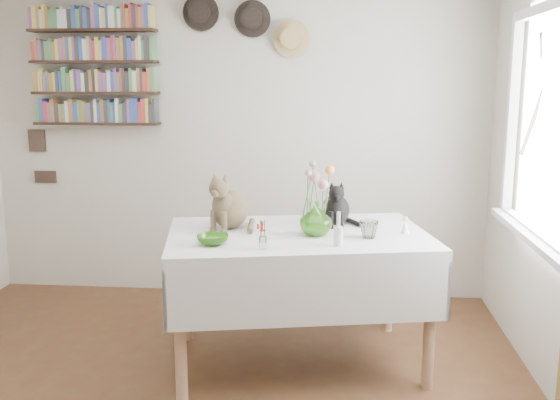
# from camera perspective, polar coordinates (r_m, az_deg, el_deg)

# --- Properties ---
(room) EXTENTS (4.08, 4.58, 2.58)m
(room) POSITION_cam_1_polar(r_m,az_deg,el_deg) (2.86, -11.39, 0.86)
(room) COLOR brown
(room) RESTS_ON ground
(window) EXTENTS (0.12, 1.52, 1.32)m
(window) POSITION_cam_1_polar(r_m,az_deg,el_deg) (3.69, 23.47, 4.70)
(window) COLOR white
(window) RESTS_ON room
(dining_table) EXTENTS (1.72, 1.28, 0.83)m
(dining_table) POSITION_cam_1_polar(r_m,az_deg,el_deg) (3.83, 1.64, -5.97)
(dining_table) COLOR white
(dining_table) RESTS_ON room
(tabby_cat) EXTENTS (0.33, 0.37, 0.36)m
(tabby_cat) POSITION_cam_1_polar(r_m,az_deg,el_deg) (3.87, -4.57, 0.08)
(tabby_cat) COLOR olive
(tabby_cat) RESTS_ON dining_table
(black_cat) EXTENTS (0.21, 0.26, 0.29)m
(black_cat) POSITION_cam_1_polar(r_m,az_deg,el_deg) (3.97, 5.11, -0.15)
(black_cat) COLOR black
(black_cat) RESTS_ON dining_table
(flower_vase) EXTENTS (0.20, 0.20, 0.20)m
(flower_vase) POSITION_cam_1_polar(r_m,az_deg,el_deg) (3.69, 3.31, -1.72)
(flower_vase) COLOR #78C948
(flower_vase) RESTS_ON dining_table
(green_bowl) EXTENTS (0.18, 0.18, 0.06)m
(green_bowl) POSITION_cam_1_polar(r_m,az_deg,el_deg) (3.51, -6.17, -3.64)
(green_bowl) COLOR #78C948
(green_bowl) RESTS_ON dining_table
(drinking_glass) EXTENTS (0.12, 0.12, 0.10)m
(drinking_glass) POSITION_cam_1_polar(r_m,az_deg,el_deg) (3.67, 8.12, -2.68)
(drinking_glass) COLOR white
(drinking_glass) RESTS_ON dining_table
(candlestick) EXTENTS (0.05, 0.05, 0.19)m
(candlestick) POSITION_cam_1_polar(r_m,az_deg,el_deg) (3.47, 5.35, -3.16)
(candlestick) COLOR white
(candlestick) RESTS_ON dining_table
(berry_jar) EXTENTS (0.04, 0.04, 0.18)m
(berry_jar) POSITION_cam_1_polar(r_m,az_deg,el_deg) (3.39, -1.57, -3.23)
(berry_jar) COLOR white
(berry_jar) RESTS_ON dining_table
(porcelain_figurine) EXTENTS (0.06, 0.06, 0.10)m
(porcelain_figurine) POSITION_cam_1_polar(r_m,az_deg,el_deg) (3.82, 11.37, -2.34)
(porcelain_figurine) COLOR white
(porcelain_figurine) RESTS_ON dining_table
(flower_bouquet) EXTENTS (0.17, 0.12, 0.39)m
(flower_bouquet) POSITION_cam_1_polar(r_m,az_deg,el_deg) (3.66, 3.31, 2.01)
(flower_bouquet) COLOR #4C7233
(flower_bouquet) RESTS_ON flower_vase
(bookshelf_unit) EXTENTS (1.00, 0.16, 0.91)m
(bookshelf_unit) POSITION_cam_1_polar(r_m,az_deg,el_deg) (5.22, -16.60, 11.59)
(bookshelf_unit) COLOR black
(bookshelf_unit) RESTS_ON room
(wall_hats) EXTENTS (0.98, 0.09, 0.48)m
(wall_hats) POSITION_cam_1_polar(r_m,az_deg,el_deg) (4.95, -2.97, 15.84)
(wall_hats) COLOR black
(wall_hats) RESTS_ON room
(wall_art_plaques) EXTENTS (0.21, 0.02, 0.44)m
(wall_art_plaques) POSITION_cam_1_polar(r_m,az_deg,el_deg) (5.53, -21.04, 3.80)
(wall_art_plaques) COLOR #38281E
(wall_art_plaques) RESTS_ON room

